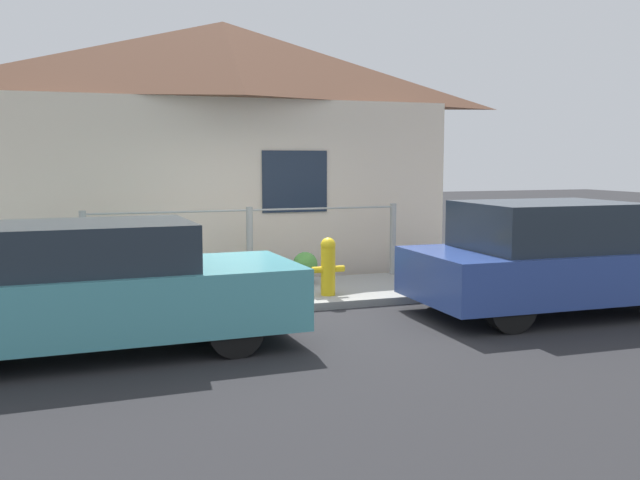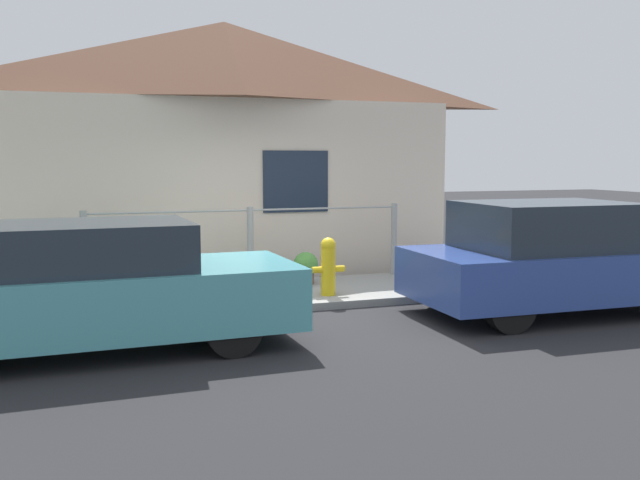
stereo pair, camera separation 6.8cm
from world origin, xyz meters
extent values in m
plane|color=#262628|center=(0.00, 0.00, 0.00)|extent=(60.00, 60.00, 0.00)
cube|color=gray|center=(0.00, 1.00, 0.05)|extent=(24.00, 1.99, 0.10)
cube|color=beige|center=(0.00, 2.51, 1.47)|extent=(7.31, 0.12, 2.94)
cube|color=#1E2838|center=(0.91, 2.44, 1.62)|extent=(1.10, 0.04, 1.00)
pyramid|color=brown|center=(0.00, 3.55, 3.62)|extent=(7.71, 2.20, 1.35)
cylinder|color=#999993|center=(-2.40, 1.84, 0.68)|extent=(0.10, 0.10, 1.16)
cylinder|color=#999993|center=(0.00, 1.84, 0.68)|extent=(0.10, 0.10, 1.16)
cylinder|color=#999993|center=(2.40, 1.84, 0.68)|extent=(0.10, 0.10, 1.16)
cylinder|color=#999993|center=(0.00, 1.84, 1.21)|extent=(4.80, 0.03, 0.03)
cube|color=teal|center=(-2.39, -1.10, 0.54)|extent=(4.27, 1.74, 0.65)
cube|color=#232D38|center=(-2.56, -1.11, 1.10)|extent=(2.36, 1.49, 0.48)
cylinder|color=black|center=(-1.10, -0.38, 0.29)|extent=(0.58, 0.22, 0.57)
cylinder|color=black|center=(-1.06, -1.76, 0.29)|extent=(0.58, 0.22, 0.57)
cube|color=#2D4793|center=(3.30, -1.10, 0.53)|extent=(3.75, 1.85, 0.61)
cube|color=#232D38|center=(3.15, -1.10, 1.14)|extent=(2.07, 1.60, 0.60)
cylinder|color=black|center=(4.46, -0.37, 0.30)|extent=(0.61, 0.21, 0.60)
cylinder|color=black|center=(2.16, -0.32, 0.30)|extent=(0.61, 0.21, 0.60)
cylinder|color=black|center=(2.13, -1.84, 0.30)|extent=(0.61, 0.21, 0.60)
cylinder|color=yellow|center=(0.77, 0.49, 0.43)|extent=(0.20, 0.20, 0.66)
sphere|color=yellow|center=(0.77, 0.49, 0.80)|extent=(0.21, 0.21, 0.21)
cylinder|color=yellow|center=(0.62, 0.49, 0.47)|extent=(0.18, 0.09, 0.09)
cylinder|color=yellow|center=(0.91, 0.49, 0.47)|extent=(0.18, 0.09, 0.09)
cylinder|color=brown|center=(0.74, 1.41, 0.18)|extent=(0.25, 0.25, 0.16)
sphere|color=#4C8E3D|center=(0.74, 1.41, 0.41)|extent=(0.37, 0.37, 0.37)
cylinder|color=slate|center=(-2.07, 1.39, 0.21)|extent=(0.26, 0.26, 0.22)
sphere|color=#4C8E3D|center=(-2.07, 1.39, 0.49)|extent=(0.44, 0.44, 0.44)
camera|label=1|loc=(-2.61, -8.63, 1.98)|focal=40.00mm
camera|label=2|loc=(-2.55, -8.66, 1.98)|focal=40.00mm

